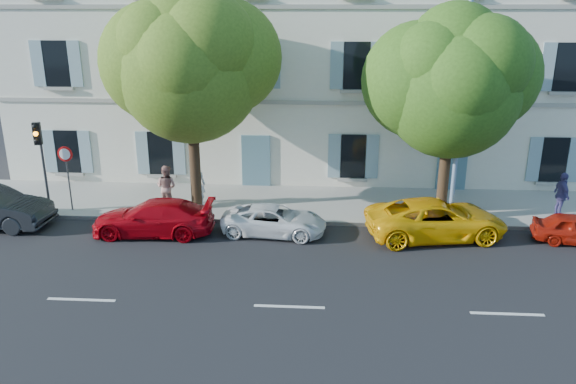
# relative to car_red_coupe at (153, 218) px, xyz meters

# --- Properties ---
(ground) EXTENTS (90.00, 90.00, 0.00)m
(ground) POSITION_rel_car_red_coupe_xyz_m (5.33, -0.97, -0.64)
(ground) COLOR black
(sidewalk) EXTENTS (36.00, 4.50, 0.15)m
(sidewalk) POSITION_rel_car_red_coupe_xyz_m (5.33, 3.48, -0.57)
(sidewalk) COLOR #A09E96
(sidewalk) RESTS_ON ground
(kerb) EXTENTS (36.00, 0.16, 0.16)m
(kerb) POSITION_rel_car_red_coupe_xyz_m (5.33, 1.31, -0.56)
(kerb) COLOR #9E998E
(kerb) RESTS_ON ground
(building) EXTENTS (28.00, 7.00, 12.00)m
(building) POSITION_rel_car_red_coupe_xyz_m (5.33, 9.23, 5.36)
(building) COLOR white
(building) RESTS_ON ground
(car_red_coupe) EXTENTS (4.49, 1.93, 1.29)m
(car_red_coupe) POSITION_rel_car_red_coupe_xyz_m (0.00, 0.00, 0.00)
(car_red_coupe) COLOR #AA040E
(car_red_coupe) RESTS_ON ground
(car_white_coupe) EXTENTS (3.98, 2.11, 1.07)m
(car_white_coupe) POSITION_rel_car_red_coupe_xyz_m (4.44, 0.31, -0.11)
(car_white_coupe) COLOR white
(car_white_coupe) RESTS_ON ground
(car_yellow_supercar) EXTENTS (5.36, 3.15, 1.40)m
(car_yellow_supercar) POSITION_rel_car_red_coupe_xyz_m (10.32, 0.38, 0.06)
(car_yellow_supercar) COLOR #F8B30A
(car_yellow_supercar) RESTS_ON ground
(tree_left) EXTENTS (5.53, 5.53, 8.57)m
(tree_left) POSITION_rel_car_red_coupe_xyz_m (1.05, 2.54, 5.02)
(tree_left) COLOR #3A2819
(tree_left) RESTS_ON sidewalk
(tree_right) EXTENTS (5.05, 5.05, 7.79)m
(tree_right) POSITION_rel_car_red_coupe_xyz_m (10.80, 1.97, 4.50)
(tree_right) COLOR #3A2819
(tree_right) RESTS_ON sidewalk
(traffic_light) EXTENTS (0.33, 0.41, 3.67)m
(traffic_light) POSITION_rel_car_red_coupe_xyz_m (-4.76, 1.54, 2.16)
(traffic_light) COLOR #383A3D
(traffic_light) RESTS_ON sidewalk
(road_sign) EXTENTS (0.61, 0.09, 2.65)m
(road_sign) POSITION_rel_car_red_coupe_xyz_m (-3.97, 1.92, 1.41)
(road_sign) COLOR #383A3D
(road_sign) RESTS_ON sidewalk
(street_lamp) EXTENTS (0.33, 1.81, 8.47)m
(street_lamp) POSITION_rel_car_red_coupe_xyz_m (11.13, 1.60, 4.30)
(street_lamp) COLOR #7293BF
(street_lamp) RESTS_ON sidewalk
(pedestrian_a) EXTENTS (0.68, 0.46, 1.81)m
(pedestrian_a) POSITION_rel_car_red_coupe_xyz_m (1.04, 2.83, 0.41)
(pedestrian_a) COLOR white
(pedestrian_a) RESTS_ON sidewalk
(pedestrian_b) EXTENTS (1.03, 0.90, 1.80)m
(pedestrian_b) POSITION_rel_car_red_coupe_xyz_m (-0.14, 2.41, 0.41)
(pedestrian_b) COLOR #A8766C
(pedestrian_b) RESTS_ON sidewalk
(pedestrian_c) EXTENTS (0.52, 1.08, 1.79)m
(pedestrian_c) POSITION_rel_car_red_coupe_xyz_m (15.48, 2.42, 0.40)
(pedestrian_c) COLOR #4E4884
(pedestrian_c) RESTS_ON sidewalk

